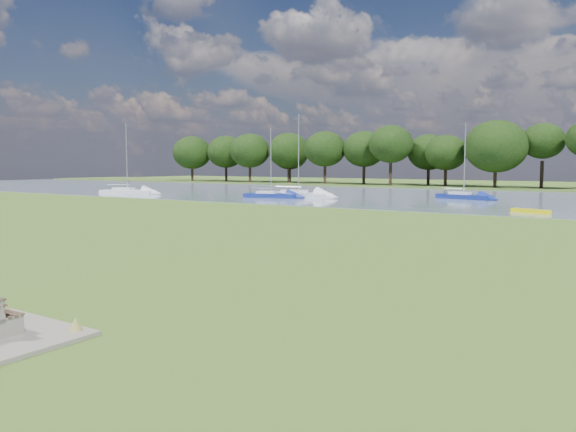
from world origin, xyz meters
The scene contains 9 objects.
ground centered at (0.00, 0.00, 0.00)m, with size 220.00×220.00×0.00m, color olive.
river centered at (0.00, 42.00, 0.00)m, with size 220.00×40.00×0.10m, color gray.
far_bank centered at (0.00, 72.00, 0.00)m, with size 220.00×20.00×0.40m, color #4C6626.
kayak centered at (4.37, 25.70, 0.20)m, with size 2.97×0.69×0.30m, color #DFD506.
tree_line centered at (-4.55, 68.00, 6.11)m, with size 131.55×8.49×10.28m.
sailboat_2 centered at (-42.12, 26.36, 0.54)m, with size 7.01×4.09×8.63m.
sailboat_4 centered at (-23.31, 30.29, 0.50)m, with size 6.25×3.21×7.68m.
sailboat_5 centered at (-4.84, 39.77, 0.51)m, with size 6.12×3.05×8.08m.
sailboat_6 centered at (-21.29, 32.80, 0.53)m, with size 7.69×2.31×9.22m.
Camera 1 is at (12.36, -20.36, 3.85)m, focal length 35.00 mm.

